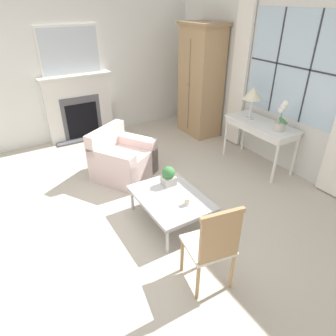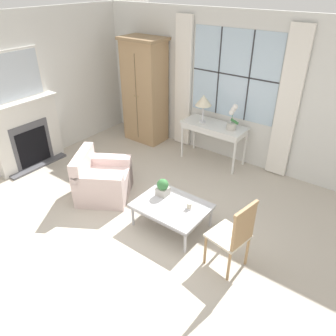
{
  "view_description": "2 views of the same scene",
  "coord_description": "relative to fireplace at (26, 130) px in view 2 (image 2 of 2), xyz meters",
  "views": [
    {
      "loc": [
        3.08,
        -1.11,
        2.62
      ],
      "look_at": [
        0.07,
        0.71,
        0.6
      ],
      "focal_mm": 32.0,
      "sensor_mm": 36.0,
      "label": 1
    },
    {
      "loc": [
        2.66,
        -2.55,
        3.3
      ],
      "look_at": [
        0.2,
        0.72,
        0.86
      ],
      "focal_mm": 35.0,
      "sensor_mm": 36.0,
      "label": 2
    }
  ],
  "objects": [
    {
      "name": "ground_plane",
      "position": [
        2.91,
        -0.39,
        -0.75
      ],
      "size": [
        14.0,
        14.0,
        0.0
      ],
      "primitive_type": "plane",
      "color": "#BCB2A3"
    },
    {
      "name": "potted_orchid",
      "position": [
        3.13,
        2.27,
        0.23
      ],
      "size": [
        0.22,
        0.18,
        0.5
      ],
      "color": "#BCB7AD",
      "rests_on": "console_table"
    },
    {
      "name": "side_chair_wooden",
      "position": [
        4.41,
        -0.05,
        -0.16
      ],
      "size": [
        0.51,
        0.51,
        1.04
      ],
      "color": "beige",
      "rests_on": "ground_plane"
    },
    {
      "name": "pillar_candle",
      "position": [
        3.56,
        0.24,
        -0.32
      ],
      "size": [
        0.1,
        0.1,
        0.11
      ],
      "color": "silver",
      "rests_on": "coffee_table"
    },
    {
      "name": "table_lamp",
      "position": [
        2.52,
        2.23,
        0.47
      ],
      "size": [
        0.31,
        0.31,
        0.55
      ],
      "color": "silver",
      "rests_on": "console_table"
    },
    {
      "name": "armoire",
      "position": [
        1.02,
        2.28,
        0.36
      ],
      "size": [
        0.94,
        0.62,
        2.22
      ],
      "color": "tan",
      "rests_on": "ground_plane"
    },
    {
      "name": "wall_back_windowed",
      "position": [
        2.91,
        2.63,
        0.65
      ],
      "size": [
        7.2,
        0.14,
        2.8
      ],
      "color": "silver",
      "rests_on": "ground_plane"
    },
    {
      "name": "fireplace",
      "position": [
        0.0,
        0.0,
        0.0
      ],
      "size": [
        0.34,
        1.4,
        2.19
      ],
      "color": "#515156",
      "rests_on": "ground_plane"
    },
    {
      "name": "potted_plant_small",
      "position": [
        3.04,
        0.28,
        -0.23
      ],
      "size": [
        0.18,
        0.18,
        0.27
      ],
      "color": "#BCB7AD",
      "rests_on": "coffee_table"
    },
    {
      "name": "coffee_table",
      "position": [
        3.3,
        0.16,
        -0.4
      ],
      "size": [
        1.05,
        0.78,
        0.39
      ],
      "color": "#BCBCC1",
      "rests_on": "ground_plane"
    },
    {
      "name": "console_table",
      "position": [
        2.76,
        2.28,
        -0.05
      ],
      "size": [
        1.25,
        0.54,
        0.79
      ],
      "color": "white",
      "rests_on": "ground_plane"
    },
    {
      "name": "wall_left",
      "position": [
        -0.12,
        0.21,
        0.65
      ],
      "size": [
        0.06,
        7.2,
        2.8
      ],
      "primitive_type": "cube",
      "color": "silver",
      "rests_on": "ground_plane"
    },
    {
      "name": "armchair_upholstered",
      "position": [
        1.91,
        0.09,
        -0.46
      ],
      "size": [
        1.13,
        1.14,
        0.8
      ],
      "color": "beige",
      "rests_on": "ground_plane"
    }
  ]
}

